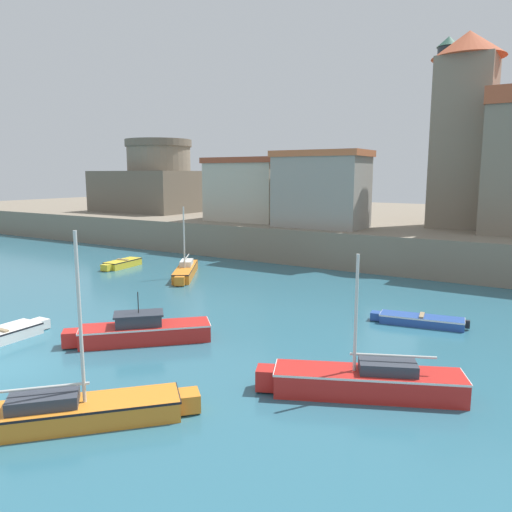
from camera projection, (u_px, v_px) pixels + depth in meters
ground_plane at (3, 369)px, 18.09m from camera, size 200.00×200.00×0.00m
quay_seawall at (384, 226)px, 54.75m from camera, size 120.00×40.00×2.75m
motorboat_red_0 at (142, 331)px, 21.01m from camera, size 5.09×5.02×2.17m
sailboat_orange_1 at (71, 411)px, 14.05m from camera, size 5.47×5.72×5.52m
dinghy_blue_2 at (420, 320)px, 23.41m from camera, size 4.44×1.68×0.52m
dinghy_white_3 at (2, 334)px, 21.18m from camera, size 1.51×4.18×0.58m
sailboat_red_4 at (365, 381)px, 15.92m from camera, size 6.44×3.74×4.59m
sailboat_orange_5 at (186, 270)px, 34.47m from camera, size 4.12×5.71×4.85m
dinghy_yellow_6 at (122, 263)px, 37.80m from camera, size 1.51×3.86×0.63m
fortress at (160, 184)px, 58.58m from camera, size 11.71×11.71×8.18m
lighthouse at (443, 136)px, 39.92m from camera, size 1.97×1.97×14.83m
harbor_shed_near_wharf at (321, 189)px, 40.01m from camera, size 7.45×4.26×6.09m
harbor_shed_mid_row at (250, 189)px, 45.85m from camera, size 7.43×5.51×5.72m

